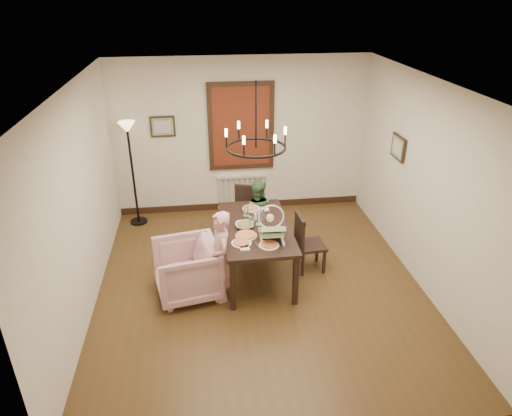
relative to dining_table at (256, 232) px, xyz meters
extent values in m
cube|color=#493319|center=(0.02, -0.29, -0.70)|extent=(4.50, 5.00, 0.01)
cube|color=white|center=(0.02, -0.29, 2.10)|extent=(4.50, 5.00, 0.01)
cube|color=silver|center=(0.02, 2.21, 0.70)|extent=(4.50, 0.01, 2.80)
cube|color=silver|center=(-2.23, -0.29, 0.70)|extent=(0.01, 5.00, 2.80)
cube|color=silver|center=(2.27, -0.29, 0.70)|extent=(0.01, 5.00, 2.80)
cube|color=black|center=(0.00, 0.00, 0.06)|extent=(0.97, 1.69, 0.05)
cube|color=black|center=(-0.40, -0.79, -0.33)|extent=(0.07, 0.07, 0.74)
cube|color=black|center=(-0.42, 0.78, -0.33)|extent=(0.07, 0.07, 0.74)
cube|color=black|center=(0.42, -0.78, -0.33)|extent=(0.07, 0.07, 0.74)
cube|color=black|center=(0.40, 0.79, -0.33)|extent=(0.07, 0.07, 0.74)
imported|color=#CF9FAE|center=(-0.99, -0.36, -0.32)|extent=(0.99, 0.97, 0.77)
imported|color=#D8999E|center=(-0.53, -0.51, -0.17)|extent=(0.31, 0.43, 1.07)
imported|color=#3F6A43|center=(0.12, 0.81, -0.23)|extent=(0.53, 0.45, 0.94)
imported|color=white|center=(-0.16, -0.02, 0.12)|extent=(0.30, 0.30, 0.07)
cylinder|color=tan|center=(-0.17, -0.27, 0.11)|extent=(0.29, 0.29, 0.04)
cylinder|color=silver|center=(-0.07, 0.01, 0.16)|extent=(0.08, 0.08, 0.16)
cube|color=maroon|center=(0.02, 2.17, 0.90)|extent=(1.00, 0.03, 1.40)
cube|color=black|center=(-1.33, 2.18, 0.95)|extent=(0.42, 0.03, 0.36)
cube|color=black|center=(2.23, 0.61, 0.95)|extent=(0.03, 0.42, 0.36)
torus|color=black|center=(0.00, 0.00, 1.25)|extent=(0.80, 0.80, 0.04)
camera|label=1|loc=(-0.72, -5.58, 3.16)|focal=32.00mm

